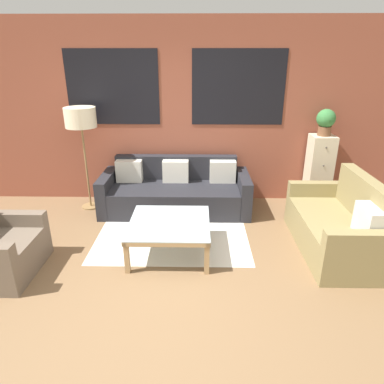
% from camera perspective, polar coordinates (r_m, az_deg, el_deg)
% --- Properties ---
extents(ground_plane, '(16.00, 16.00, 0.00)m').
position_cam_1_polar(ground_plane, '(3.74, -4.67, -15.27)').
color(ground_plane, brown).
extents(wall_back_brick, '(8.40, 0.09, 2.80)m').
position_cam_1_polar(wall_back_brick, '(5.48, -2.68, 12.93)').
color(wall_back_brick, brown).
rests_on(wall_back_brick, ground_plane).
extents(rug, '(2.00, 1.78, 0.00)m').
position_cam_1_polar(rug, '(4.78, -3.12, -6.31)').
color(rug, silver).
rests_on(rug, ground_plane).
extents(couch_dark, '(2.24, 0.88, 0.78)m').
position_cam_1_polar(couch_dark, '(5.31, -2.75, 0.02)').
color(couch_dark, '#232328').
rests_on(couch_dark, ground_plane).
extents(settee_vintage, '(0.80, 1.58, 0.92)m').
position_cam_1_polar(settee_vintage, '(4.55, 23.29, -5.36)').
color(settee_vintage, olive).
rests_on(settee_vintage, ground_plane).
extents(coffee_table, '(0.95, 0.95, 0.41)m').
position_cam_1_polar(coffee_table, '(4.12, -3.76, -5.71)').
color(coffee_table, silver).
rests_on(coffee_table, ground_plane).
extents(floor_lamp, '(0.45, 0.45, 1.56)m').
position_cam_1_polar(floor_lamp, '(5.33, -18.05, 11.25)').
color(floor_lamp, olive).
rests_on(floor_lamp, ground_plane).
extents(drawer_cabinet, '(0.36, 0.37, 1.13)m').
position_cam_1_polar(drawer_cabinet, '(5.75, 20.33, 3.32)').
color(drawer_cabinet, beige).
rests_on(drawer_cabinet, ground_plane).
extents(potted_plant, '(0.28, 0.28, 0.40)m').
position_cam_1_polar(potted_plant, '(5.57, 21.39, 10.98)').
color(potted_plant, brown).
rests_on(potted_plant, drawer_cabinet).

